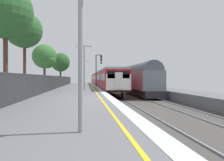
{
  "coord_description": "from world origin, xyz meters",
  "views": [
    {
      "loc": [
        -1.44,
        -17.41,
        1.46
      ],
      "look_at": [
        1.58,
        9.8,
        1.18
      ],
      "focal_mm": 38.84,
      "sensor_mm": 36.0,
      "label": 1
    }
  ],
  "objects_px": {
    "platform_lamp_near": "(81,16)",
    "background_tree_right": "(45,57)",
    "background_tree_back": "(7,14)",
    "background_tree_centre": "(60,63)",
    "commuter_train_at_platform": "(101,79)",
    "platform_lamp_mid": "(84,64)",
    "freight_train_adjacent_track": "(131,78)",
    "platform_lamp_far": "(85,70)",
    "background_tree_left": "(23,31)",
    "signal_gantry": "(98,67)"
  },
  "relations": [
    {
      "from": "commuter_train_at_platform",
      "to": "background_tree_right",
      "type": "xyz_separation_m",
      "value": [
        -10.3,
        -12.54,
        3.71
      ]
    },
    {
      "from": "signal_gantry",
      "to": "background_tree_back",
      "type": "distance_m",
      "value": 21.3
    },
    {
      "from": "commuter_train_at_platform",
      "to": "background_tree_back",
      "type": "relative_size",
      "value": 6.43
    },
    {
      "from": "freight_train_adjacent_track",
      "to": "platform_lamp_far",
      "type": "bearing_deg",
      "value": 124.32
    },
    {
      "from": "platform_lamp_near",
      "to": "background_tree_left",
      "type": "bearing_deg",
      "value": 107.78
    },
    {
      "from": "background_tree_right",
      "to": "background_tree_back",
      "type": "xyz_separation_m",
      "value": [
        0.41,
        -21.36,
        1.78
      ]
    },
    {
      "from": "background_tree_centre",
      "to": "background_tree_right",
      "type": "xyz_separation_m",
      "value": [
        -1.08,
        -14.25,
        0.01
      ]
    },
    {
      "from": "signal_gantry",
      "to": "platform_lamp_far",
      "type": "distance_m",
      "value": 10.88
    },
    {
      "from": "commuter_train_at_platform",
      "to": "background_tree_right",
      "type": "relative_size",
      "value": 8.17
    },
    {
      "from": "platform_lamp_mid",
      "to": "background_tree_left",
      "type": "relative_size",
      "value": 0.64
    },
    {
      "from": "freight_train_adjacent_track",
      "to": "platform_lamp_near",
      "type": "xyz_separation_m",
      "value": [
        -7.66,
        -32.91,
        1.73
      ]
    },
    {
      "from": "platform_lamp_far",
      "to": "background_tree_right",
      "type": "distance_m",
      "value": 11.02
    },
    {
      "from": "commuter_train_at_platform",
      "to": "background_tree_right",
      "type": "bearing_deg",
      "value": -129.41
    },
    {
      "from": "commuter_train_at_platform",
      "to": "background_tree_left",
      "type": "height_order",
      "value": "background_tree_left"
    },
    {
      "from": "signal_gantry",
      "to": "platform_lamp_mid",
      "type": "distance_m",
      "value": 11.62
    },
    {
      "from": "commuter_train_at_platform",
      "to": "background_tree_right",
      "type": "height_order",
      "value": "background_tree_right"
    },
    {
      "from": "background_tree_right",
      "to": "background_tree_centre",
      "type": "bearing_deg",
      "value": 85.68
    },
    {
      "from": "platform_lamp_far",
      "to": "background_tree_right",
      "type": "bearing_deg",
      "value": -127.8
    },
    {
      "from": "freight_train_adjacent_track",
      "to": "commuter_train_at_platform",
      "type": "bearing_deg",
      "value": 104.76
    },
    {
      "from": "signal_gantry",
      "to": "platform_lamp_far",
      "type": "relative_size",
      "value": 1.05
    },
    {
      "from": "background_tree_left",
      "to": "background_tree_centre",
      "type": "bearing_deg",
      "value": 88.53
    },
    {
      "from": "signal_gantry",
      "to": "background_tree_right",
      "type": "xyz_separation_m",
      "value": [
        -8.82,
        2.09,
        1.66
      ]
    },
    {
      "from": "commuter_train_at_platform",
      "to": "background_tree_centre",
      "type": "height_order",
      "value": "background_tree_centre"
    },
    {
      "from": "platform_lamp_near",
      "to": "background_tree_right",
      "type": "bearing_deg",
      "value": 100.58
    },
    {
      "from": "platform_lamp_mid",
      "to": "freight_train_adjacent_track",
      "type": "bearing_deg",
      "value": 54.76
    },
    {
      "from": "freight_train_adjacent_track",
      "to": "background_tree_centre",
      "type": "bearing_deg",
      "value": 128.05
    },
    {
      "from": "platform_lamp_mid",
      "to": "background_tree_right",
      "type": "relative_size",
      "value": 0.74
    },
    {
      "from": "background_tree_centre",
      "to": "commuter_train_at_platform",
      "type": "bearing_deg",
      "value": -10.49
    },
    {
      "from": "background_tree_back",
      "to": "platform_lamp_near",
      "type": "bearing_deg",
      "value": -66.31
    },
    {
      "from": "platform_lamp_near",
      "to": "platform_lamp_mid",
      "type": "xyz_separation_m",
      "value": [
        0.0,
        22.07,
        0.03
      ]
    },
    {
      "from": "background_tree_centre",
      "to": "background_tree_back",
      "type": "height_order",
      "value": "background_tree_back"
    },
    {
      "from": "platform_lamp_mid",
      "to": "commuter_train_at_platform",
      "type": "bearing_deg",
      "value": 82.01
    },
    {
      "from": "platform_lamp_mid",
      "to": "background_tree_back",
      "type": "distance_m",
      "value": 10.66
    },
    {
      "from": "freight_train_adjacent_track",
      "to": "background_tree_right",
      "type": "height_order",
      "value": "background_tree_right"
    },
    {
      "from": "commuter_train_at_platform",
      "to": "platform_lamp_far",
      "type": "relative_size",
      "value": 11.62
    },
    {
      "from": "signal_gantry",
      "to": "platform_lamp_mid",
      "type": "height_order",
      "value": "signal_gantry"
    },
    {
      "from": "signal_gantry",
      "to": "background_tree_centre",
      "type": "distance_m",
      "value": 18.15
    },
    {
      "from": "platform_lamp_near",
      "to": "background_tree_centre",
      "type": "xyz_separation_m",
      "value": [
        -5.57,
        49.81,
        1.83
      ]
    },
    {
      "from": "freight_train_adjacent_track",
      "to": "background_tree_right",
      "type": "distance_m",
      "value": 14.98
    },
    {
      "from": "platform_lamp_mid",
      "to": "platform_lamp_far",
      "type": "xyz_separation_m",
      "value": [
        0.0,
        22.07,
        -0.13
      ]
    },
    {
      "from": "platform_lamp_mid",
      "to": "background_tree_left",
      "type": "height_order",
      "value": "background_tree_left"
    },
    {
      "from": "signal_gantry",
      "to": "platform_lamp_mid",
      "type": "relative_size",
      "value": 1.0
    },
    {
      "from": "background_tree_left",
      "to": "freight_train_adjacent_track",
      "type": "bearing_deg",
      "value": 43.19
    },
    {
      "from": "platform_lamp_near",
      "to": "background_tree_right",
      "type": "xyz_separation_m",
      "value": [
        -6.64,
        35.57,
        1.84
      ]
    },
    {
      "from": "background_tree_left",
      "to": "signal_gantry",
      "type": "bearing_deg",
      "value": 58.17
    },
    {
      "from": "background_tree_centre",
      "to": "platform_lamp_far",
      "type": "bearing_deg",
      "value": -45.56
    },
    {
      "from": "platform_lamp_mid",
      "to": "background_tree_centre",
      "type": "distance_m",
      "value": 28.36
    },
    {
      "from": "platform_lamp_far",
      "to": "background_tree_left",
      "type": "height_order",
      "value": "background_tree_left"
    },
    {
      "from": "background_tree_centre",
      "to": "platform_lamp_near",
      "type": "bearing_deg",
      "value": -83.62
    },
    {
      "from": "platform_lamp_mid",
      "to": "platform_lamp_far",
      "type": "distance_m",
      "value": 22.07
    }
  ]
}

